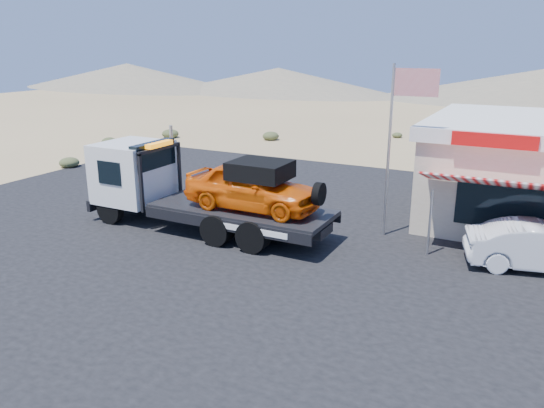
% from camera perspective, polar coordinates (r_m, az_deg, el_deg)
% --- Properties ---
extents(ground, '(120.00, 120.00, 0.00)m').
position_cam_1_polar(ground, '(17.61, -7.26, -5.39)').
color(ground, '#967E55').
rests_on(ground, ground).
extents(asphalt_lot, '(32.00, 24.00, 0.02)m').
position_cam_1_polar(asphalt_lot, '(19.11, 2.82, -3.42)').
color(asphalt_lot, black).
rests_on(asphalt_lot, ground).
extents(tow_truck, '(9.31, 2.76, 3.11)m').
position_cam_1_polar(tow_truck, '(19.46, -7.69, 1.95)').
color(tow_truck, black).
rests_on(tow_truck, asphalt_lot).
extents(white_sedan, '(4.59, 2.54, 1.43)m').
position_cam_1_polar(white_sedan, '(17.99, 27.00, -4.17)').
color(white_sedan, silver).
rests_on(white_sedan, asphalt_lot).
extents(flagpole, '(1.55, 0.10, 6.00)m').
position_cam_1_polar(flagpole, '(18.61, 13.27, 7.56)').
color(flagpole, '#99999E').
rests_on(flagpole, asphalt_lot).
extents(desert_scrub, '(23.89, 36.48, 0.71)m').
position_cam_1_polar(desert_scrub, '(33.34, -21.32, 4.74)').
color(desert_scrub, '#3A4223').
rests_on(desert_scrub, ground).
extents(distant_hills, '(126.00, 48.00, 4.20)m').
position_cam_1_polar(distant_hills, '(71.27, 12.02, 12.62)').
color(distant_hills, '#726B59').
rests_on(distant_hills, ground).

